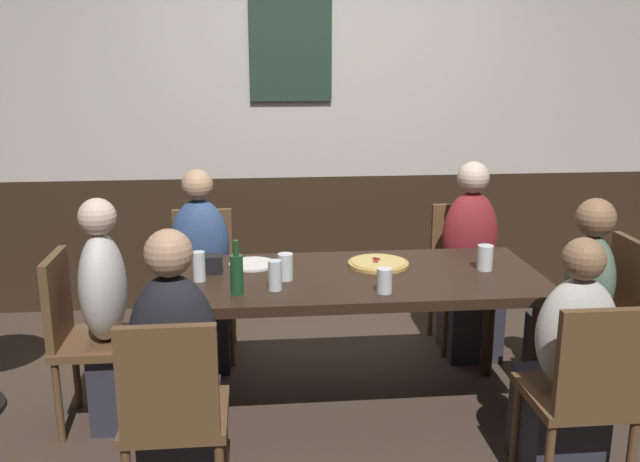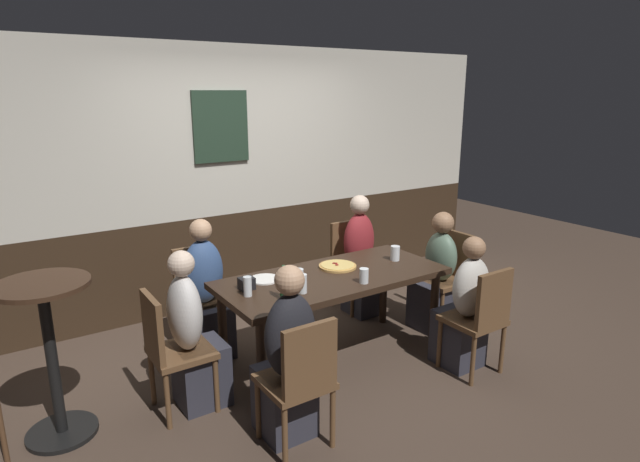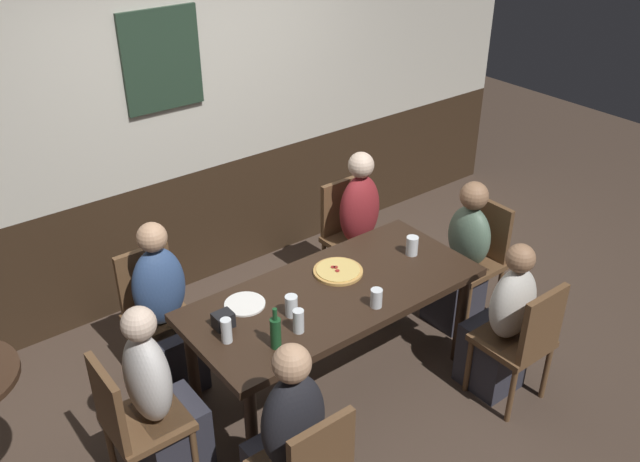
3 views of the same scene
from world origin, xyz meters
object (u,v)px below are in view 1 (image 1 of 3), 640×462
chair_head_west (82,330)px  person_left_near (178,391)px  highball_clear (199,268)px  dining_table (355,290)px  chair_left_near (173,410)px  person_left_far (201,284)px  person_right_near (566,380)px  beer_glass_half (384,282)px  condiment_caddy (211,264)px  person_right_far (470,274)px  person_head_east (577,318)px  chair_right_far (462,267)px  chair_right_near (585,390)px  chair_left_far (203,274)px  tumbler_water (285,269)px  chair_head_east (607,311)px  tumbler_short (275,277)px  pint_glass_amber (485,259)px  pizza (378,263)px  person_head_west (117,332)px  plate_white_large (252,264)px  beer_bottle_green (237,273)px

chair_head_west → person_left_near: 0.85m
chair_head_west → highball_clear: 0.65m
dining_table → highball_clear: (-0.76, -0.02, 0.14)m
chair_left_near → person_left_far: person_left_far is taller
person_right_near → beer_glass_half: (-0.72, 0.38, 0.33)m
dining_table → condiment_caddy: size_ratio=16.77×
person_right_far → person_head_east: bearing=-61.3°
person_left_near → chair_left_near: bearing=-90.0°
chair_right_far → chair_right_near: bearing=-90.0°
dining_table → person_left_far: person_left_far is taller
chair_left_far → tumbler_water: bearing=-61.9°
chair_head_east → tumbler_short: (-1.74, -0.19, 0.30)m
person_head_east → beer_glass_half: person_head_east is taller
person_head_east → beer_glass_half: (-1.08, -0.28, 0.33)m
person_left_far → person_right_far: size_ratio=0.98×
tumbler_water → pint_glass_amber: size_ratio=1.02×
chair_right_near → highball_clear: highball_clear is taller
chair_right_near → person_right_far: bearing=90.0°
person_right_far → highball_clear: bearing=-156.4°
condiment_caddy → beer_glass_half: bearing=-25.2°
pizza → chair_left_far: bearing=144.1°
person_right_near → highball_clear: (-1.57, 0.64, 0.35)m
person_right_near → person_head_west: 2.09m
person_right_far → chair_right_far: bearing=90.0°
plate_white_large → chair_right_far: bearing=25.3°
person_left_near → pizza: bearing=39.9°
chair_right_near → chair_head_west: size_ratio=1.00×
plate_white_large → beer_bottle_green: bearing=-99.2°
person_head_west → pint_glass_amber: bearing=0.4°
highball_clear → plate_white_large: highball_clear is taller
chair_left_far → person_head_east: bearing=-22.5°
beer_glass_half → beer_bottle_green: size_ratio=0.46×
person_left_far → pizza: 1.12m
dining_table → pizza: 0.22m
chair_right_near → pizza: bearing=124.9°
chair_left_far → tumbler_short: 1.14m
chair_right_far → tumbler_water: size_ratio=6.78×
person_head_east → person_left_near: (-1.99, -0.66, 0.03)m
chair_left_far → dining_table: bearing=-45.4°
chair_left_near → chair_right_far: (1.62, 1.65, 0.00)m
person_left_far → pint_glass_amber: bearing=-23.8°
chair_right_near → person_right_far: person_right_far is taller
person_left_far → plate_white_large: 0.61m
chair_head_east → person_right_near: bearing=-128.6°
person_left_far → beer_glass_half: size_ratio=10.09×
chair_left_far → chair_left_near: bearing=-90.0°
chair_head_east → plate_white_large: chair_head_east is taller
person_right_near → highball_clear: size_ratio=7.58×
person_head_east → highball_clear: 1.96m
tumbler_short → highball_clear: bearing=155.0°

